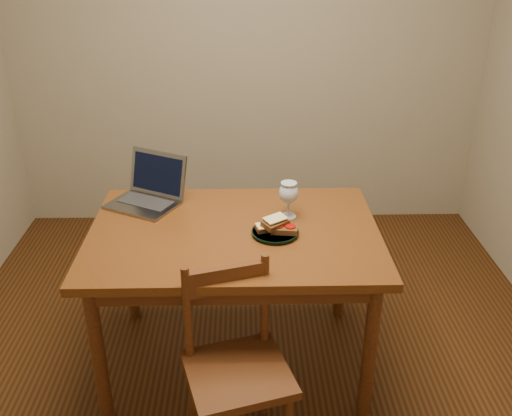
{
  "coord_description": "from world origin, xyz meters",
  "views": [
    {
      "loc": [
        -0.03,
        -2.23,
        1.96
      ],
      "look_at": [
        0.02,
        0.12,
        0.8
      ],
      "focal_mm": 40.0,
      "sensor_mm": 36.0,
      "label": 1
    }
  ],
  "objects_px": {
    "table": "(234,247)",
    "milk_glass": "(288,200)",
    "plate": "(275,233)",
    "laptop": "(150,190)",
    "chair": "(236,360)"
  },
  "relations": [
    {
      "from": "plate",
      "to": "laptop",
      "type": "xyz_separation_m",
      "value": [
        -0.6,
        0.36,
        0.05
      ]
    },
    {
      "from": "chair",
      "to": "milk_glass",
      "type": "bearing_deg",
      "value": 53.27
    },
    {
      "from": "chair",
      "to": "milk_glass",
      "type": "distance_m",
      "value": 0.79
    },
    {
      "from": "table",
      "to": "milk_glass",
      "type": "bearing_deg",
      "value": 26.3
    },
    {
      "from": "plate",
      "to": "milk_glass",
      "type": "height_order",
      "value": "milk_glass"
    },
    {
      "from": "table",
      "to": "chair",
      "type": "relative_size",
      "value": 2.72
    },
    {
      "from": "chair",
      "to": "plate",
      "type": "distance_m",
      "value": 0.59
    },
    {
      "from": "chair",
      "to": "milk_glass",
      "type": "xyz_separation_m",
      "value": [
        0.24,
        0.65,
        0.38
      ]
    },
    {
      "from": "table",
      "to": "milk_glass",
      "type": "distance_m",
      "value": 0.33
    },
    {
      "from": "milk_glass",
      "to": "laptop",
      "type": "relative_size",
      "value": 0.42
    },
    {
      "from": "table",
      "to": "milk_glass",
      "type": "height_order",
      "value": "milk_glass"
    },
    {
      "from": "plate",
      "to": "laptop",
      "type": "height_order",
      "value": "laptop"
    },
    {
      "from": "chair",
      "to": "plate",
      "type": "height_order",
      "value": "chair"
    },
    {
      "from": "table",
      "to": "chair",
      "type": "bearing_deg",
      "value": -88.99
    },
    {
      "from": "laptop",
      "to": "milk_glass",
      "type": "bearing_deg",
      "value": 12.56
    }
  ]
}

